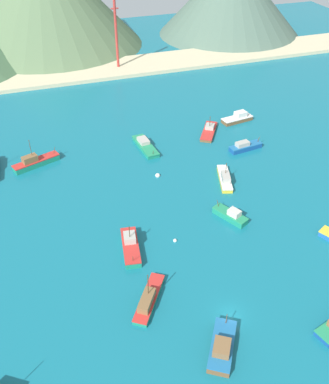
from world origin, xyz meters
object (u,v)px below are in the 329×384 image
Objects in this scene: fishing_boat_13 at (145,145)px; fishing_boat_8 at (35,162)px; fishing_boat_7 at (238,118)px; buoy_1 at (175,241)px; fishing_boat_6 at (148,299)px; fishing_boat_0 at (225,178)px; radio_tower at (116,33)px; fishing_boat_14 at (130,246)px; fishing_boat_5 at (231,215)px; fishing_boat_1 at (209,131)px; fishing_boat_11 at (245,146)px; buoy_0 at (158,176)px; fishing_boat_2 at (222,347)px.

fishing_boat_8 is at bearing 178.94° from fishing_boat_13.
fishing_boat_7 reaches higher than buoy_1.
fishing_boat_6 is 66.10m from fishing_boat_7.
fishing_boat_7 reaches higher than fishing_boat_13.
fishing_boat_0 is 1.03× the size of fishing_boat_6.
radio_tower reaches higher than buoy_1.
fishing_boat_8 is at bearing 122.34° from buoy_1.
radio_tower is (19.38, 86.91, 11.58)m from fishing_boat_14.
fishing_boat_5 is at bearing 5.58° from fishing_boat_14.
fishing_boat_1 is (5.65, 21.50, -0.25)m from fishing_boat_0.
fishing_boat_11 is (-5.17, -14.17, -0.06)m from fishing_boat_7.
fishing_boat_14 is at bearing -110.98° from fishing_boat_13.
buoy_0 is at bearing 69.52° from fishing_boat_6.
fishing_boat_1 is 0.42× the size of radio_tower.
fishing_boat_2 is at bearing -118.32° from fishing_boat_5.
fishing_boat_8 reaches higher than fishing_boat_7.
fishing_boat_6 is at bearing -145.70° from fishing_boat_5.
fishing_boat_0 is 15.19m from fishing_boat_11.
fishing_boat_6 reaches higher than buoy_0.
fishing_boat_5 is 0.87× the size of fishing_boat_11.
fishing_boat_0 is at bearing -27.38° from fishing_boat_8.
fishing_boat_5 is at bearing -106.68° from fishing_boat_1.
fishing_boat_1 is 14.69× the size of buoy_1.
fishing_boat_5 is (13.99, 25.97, -0.04)m from fishing_boat_2.
radio_tower is at bearing 82.78° from buoy_1.
fishing_boat_2 is (-18.34, -37.85, 0.06)m from fishing_boat_0.
radio_tower is at bearing 114.19° from fishing_boat_7.
fishing_boat_6 reaches higher than fishing_boat_2.
fishing_boat_1 is 0.92× the size of fishing_boat_13.
fishing_boat_2 is at bearing -96.46° from buoy_0.
fishing_boat_13 is 16.02× the size of buoy_1.
buoy_0 is at bearing -170.06° from fishing_boat_11.
fishing_boat_14 is (-12.83, -33.46, 0.21)m from fishing_boat_13.
fishing_boat_8 is (-20.34, 57.88, 0.12)m from fishing_boat_2.
fishing_boat_5 is at bearing -75.73° from fishing_boat_13.
fishing_boat_6 reaches higher than fishing_boat_14.
fishing_boat_13 is at bearing 122.28° from fishing_boat_0.
fishing_boat_5 is at bearing 61.68° from fishing_boat_2.
fishing_boat_14 is (0.50, 12.52, 0.06)m from fishing_boat_6.
fishing_boat_11 is at bearing -110.03° from fishing_boat_7.
fishing_boat_1 is at bearing 56.83° from fishing_boat_6.
fishing_boat_2 is at bearing -95.97° from fishing_boat_13.
fishing_boat_0 is at bearing 40.53° from buoy_1.
fishing_boat_0 is 22.23m from fishing_boat_1.
fishing_boat_7 is at bearing 57.92° from fishing_boat_0.
fishing_boat_14 is 23.84m from buoy_0.
fishing_boat_1 is 10.70m from fishing_boat_7.
fishing_boat_2 is (-24.00, -59.35, 0.31)m from fishing_boat_1.
buoy_1 is (8.31, -0.50, -0.78)m from fishing_boat_14.
fishing_boat_7 is at bearing 61.57° from fishing_boat_2.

